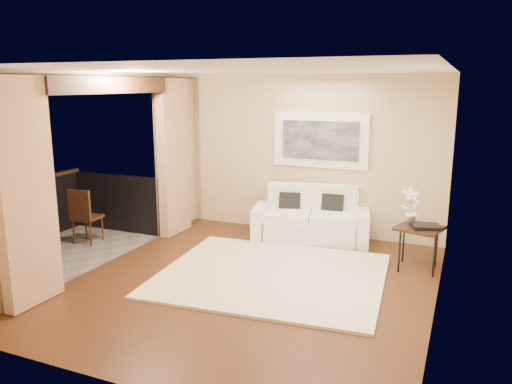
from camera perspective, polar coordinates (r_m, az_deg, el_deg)
The scene contains 18 objects.
floor at distance 6.60m, azimuth -0.52°, elevation -10.36°, with size 5.00×5.00×0.00m, color #4E2C16.
room_shell at distance 7.21m, azimuth -16.59°, elevation 11.63°, with size 5.00×6.40×5.00m.
balcony at distance 8.35m, azimuth -21.87°, elevation -5.07°, with size 1.81×2.60×1.17m.
curtains at distance 7.30m, azimuth -15.91°, elevation 2.32°, with size 0.16×4.80×2.64m.
artwork at distance 8.41m, azimuth 7.36°, elevation 5.90°, with size 1.62×0.07×0.92m.
rug at distance 6.81m, azimuth 1.82°, elevation -9.44°, with size 2.93×2.55×0.04m, color #F5EBC5.
sofa at distance 8.30m, azimuth 6.30°, elevation -3.34°, with size 1.99×1.17×0.90m.
side_table at distance 7.25m, azimuth 18.19°, elevation -4.23°, with size 0.70×0.70×0.61m.
tray at distance 7.18m, azimuth 18.83°, elevation -3.74°, with size 0.38×0.28×0.05m, color black.
orchid at distance 7.31m, azimuth 17.31°, elevation -1.45°, with size 0.27×0.19×0.52m, color white.
bistro_table at distance 7.90m, azimuth -25.15°, elevation -2.87°, with size 0.71×0.71×0.72m.
balcony_chair_far at distance 8.44m, azimuth -19.14°, elevation -2.24°, with size 0.43×0.43×0.91m.
balcony_chair_near at distance 8.02m, azimuth -24.59°, elevation -3.30°, with size 0.41×0.42×0.94m.
ice_bucket at distance 8.03m, azimuth -25.81°, elevation -1.35°, with size 0.18×0.18×0.20m, color white.
candle at distance 7.96m, azimuth -24.03°, elevation -1.79°, with size 0.06×0.06×0.07m, color red.
vase at distance 7.72m, azimuth -26.21°, elevation -1.98°, with size 0.04×0.04×0.18m, color white.
glass_a at distance 7.66m, azimuth -25.05°, elevation -2.19°, with size 0.06×0.06×0.12m, color white.
glass_b at distance 7.80m, azimuth -24.32°, elevation -1.89°, with size 0.06×0.06×0.12m, color silver.
Camera 1 is at (2.45, -5.58, 2.54)m, focal length 35.00 mm.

